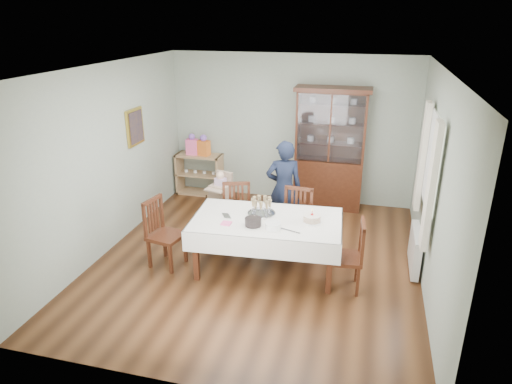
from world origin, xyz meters
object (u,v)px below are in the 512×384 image
(china_cabinet, at_px, (330,147))
(chair_far_right, at_px, (295,236))
(high_chair, at_px, (221,204))
(chair_far_left, at_px, (237,229))
(woman, at_px, (284,188))
(gift_bag_orange, at_px, (204,146))
(champagne_tray, at_px, (262,209))
(birthday_cake, at_px, (312,219))
(dining_table, at_px, (267,244))
(gift_bag_pink, at_px, (192,145))
(sideboard, at_px, (200,174))
(chair_end_left, at_px, (166,246))
(chair_end_right, at_px, (345,268))

(china_cabinet, relative_size, chair_far_right, 2.21)
(chair_far_right, bearing_deg, high_chair, 156.91)
(china_cabinet, relative_size, chair_far_left, 2.23)
(chair_far_right, bearing_deg, woman, 119.60)
(woman, distance_m, gift_bag_orange, 2.25)
(high_chair, bearing_deg, chair_far_left, -39.54)
(champagne_tray, bearing_deg, woman, 83.73)
(high_chair, height_order, birthday_cake, birthday_cake)
(dining_table, relative_size, champagne_tray, 5.37)
(chair_far_left, distance_m, gift_bag_orange, 2.38)
(china_cabinet, height_order, woman, china_cabinet)
(dining_table, relative_size, gift_bag_pink, 5.07)
(chair_far_right, xyz_separation_m, birthday_cake, (0.30, -0.46, 0.52))
(sideboard, distance_m, birthday_cake, 3.52)
(high_chair, height_order, champagne_tray, champagne_tray)
(sideboard, distance_m, chair_far_right, 2.97)
(chair_far_right, distance_m, high_chair, 1.54)
(chair_end_left, distance_m, birthday_cake, 2.08)
(chair_far_left, height_order, chair_far_right, chair_far_right)
(gift_bag_pink, bearing_deg, gift_bag_orange, -0.00)
(china_cabinet, height_order, chair_far_right, china_cabinet)
(chair_end_left, height_order, birthday_cake, chair_end_left)
(chair_far_left, bearing_deg, china_cabinet, 41.73)
(china_cabinet, xyz_separation_m, chair_end_right, (0.52, -2.68, -0.84))
(dining_table, bearing_deg, china_cabinet, 76.88)
(dining_table, distance_m, china_cabinet, 2.63)
(chair_far_right, bearing_deg, chair_end_right, -38.64)
(champagne_tray, distance_m, birthday_cake, 0.71)
(china_cabinet, height_order, chair_far_left, china_cabinet)
(birthday_cake, bearing_deg, champagne_tray, 173.49)
(dining_table, bearing_deg, sideboard, 127.82)
(dining_table, height_order, birthday_cake, birthday_cake)
(chair_far_left, distance_m, woman, 0.98)
(chair_end_right, bearing_deg, sideboard, -136.95)
(chair_end_right, relative_size, champagne_tray, 2.45)
(chair_far_left, distance_m, chair_end_right, 1.84)
(chair_end_right, bearing_deg, chair_far_left, -119.31)
(dining_table, xyz_separation_m, sideboard, (-1.93, 2.48, 0.02))
(chair_far_right, relative_size, birthday_cake, 3.68)
(chair_end_left, distance_m, woman, 2.03)
(chair_end_left, xyz_separation_m, gift_bag_orange, (-0.42, 2.70, 0.69))
(dining_table, height_order, chair_far_right, chair_far_right)
(chair_end_right, distance_m, gift_bag_pink, 4.18)
(chair_far_right, bearing_deg, sideboard, 143.00)
(chair_far_right, height_order, high_chair, chair_far_right)
(chair_far_left, bearing_deg, gift_bag_orange, 105.28)
(dining_table, height_order, woman, woman)
(chair_far_left, xyz_separation_m, chair_far_right, (0.89, -0.02, 0.00))
(dining_table, distance_m, woman, 1.21)
(chair_far_left, distance_m, high_chair, 0.85)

